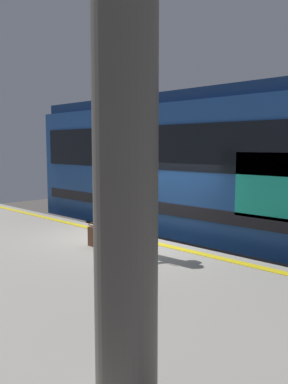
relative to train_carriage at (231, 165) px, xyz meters
The scene contains 9 objects.
ground_plane 3.28m from the train_carriage, 77.31° to the left, with size 26.92×26.92×0.00m, color #4C4742.
platform 4.84m from the train_carriage, 83.78° to the left, with size 17.94×4.58×1.11m, color #9E998E.
safety_line 2.82m from the train_carriage, 78.82° to the left, with size 17.58×0.16×0.01m, color yellow.
track_rail_near 2.50m from the train_carriage, 55.74° to the left, with size 23.33×0.08×0.16m, color slate.
track_rail_far 2.50m from the train_carriage, 56.22° to the right, with size 23.33×0.08×0.16m, color slate.
train_carriage is the anchor object (origin of this frame).
passenger 3.13m from the train_carriage, 90.13° to the left, with size 0.57×0.55×1.83m.
handbag 3.54m from the train_carriage, 81.39° to the left, with size 0.36×0.33×0.40m.
station_column 6.61m from the train_carriage, 116.93° to the left, with size 0.42×0.42×4.14m, color #59544C.
Camera 1 is at (-5.33, 5.43, 2.85)m, focal length 37.68 mm.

